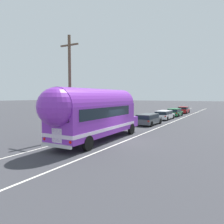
{
  "coord_description": "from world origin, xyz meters",
  "views": [
    {
      "loc": [
        7.58,
        -15.07,
        3.55
      ],
      "look_at": [
        -1.77,
        1.11,
        2.18
      ],
      "focal_mm": 34.76,
      "sensor_mm": 36.0,
      "label": 1
    }
  ],
  "objects_px": {
    "car_fourth": "(183,110)",
    "car_second": "(164,114)",
    "car_lead": "(148,118)",
    "painted_bus": "(94,112)",
    "utility_pole": "(70,86)",
    "car_third": "(175,112)"
  },
  "relations": [
    {
      "from": "car_fourth",
      "to": "car_third",
      "type": "bearing_deg",
      "value": -88.83
    },
    {
      "from": "painted_bus",
      "to": "car_fourth",
      "type": "relative_size",
      "value": 2.43
    },
    {
      "from": "car_lead",
      "to": "car_fourth",
      "type": "bearing_deg",
      "value": 90.57
    },
    {
      "from": "utility_pole",
      "to": "painted_bus",
      "type": "height_order",
      "value": "utility_pole"
    },
    {
      "from": "utility_pole",
      "to": "car_lead",
      "type": "distance_m",
      "value": 12.24
    },
    {
      "from": "painted_bus",
      "to": "car_fourth",
      "type": "height_order",
      "value": "painted_bus"
    },
    {
      "from": "car_third",
      "to": "painted_bus",
      "type": "bearing_deg",
      "value": -90.15
    },
    {
      "from": "car_second",
      "to": "car_third",
      "type": "distance_m",
      "value": 6.17
    },
    {
      "from": "car_second",
      "to": "car_fourth",
      "type": "height_order",
      "value": "same"
    },
    {
      "from": "utility_pole",
      "to": "car_fourth",
      "type": "distance_m",
      "value": 32.66
    },
    {
      "from": "utility_pole",
      "to": "car_lead",
      "type": "bearing_deg",
      "value": 77.08
    },
    {
      "from": "painted_bus",
      "to": "car_fourth",
      "type": "bearing_deg",
      "value": 90.16
    },
    {
      "from": "utility_pole",
      "to": "painted_bus",
      "type": "relative_size",
      "value": 0.74
    },
    {
      "from": "painted_bus",
      "to": "car_lead",
      "type": "relative_size",
      "value": 2.49
    },
    {
      "from": "utility_pole",
      "to": "car_third",
      "type": "height_order",
      "value": "utility_pole"
    },
    {
      "from": "utility_pole",
      "to": "car_fourth",
      "type": "height_order",
      "value": "utility_pole"
    },
    {
      "from": "car_lead",
      "to": "car_second",
      "type": "height_order",
      "value": "same"
    },
    {
      "from": "utility_pole",
      "to": "car_third",
      "type": "xyz_separation_m",
      "value": [
        2.56,
        24.68,
        -3.63
      ]
    },
    {
      "from": "utility_pole",
      "to": "car_lead",
      "type": "relative_size",
      "value": 1.84
    },
    {
      "from": "painted_bus",
      "to": "car_lead",
      "type": "bearing_deg",
      "value": 89.41
    },
    {
      "from": "painted_bus",
      "to": "car_second",
      "type": "height_order",
      "value": "painted_bus"
    },
    {
      "from": "car_fourth",
      "to": "car_second",
      "type": "bearing_deg",
      "value": -89.54
    }
  ]
}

